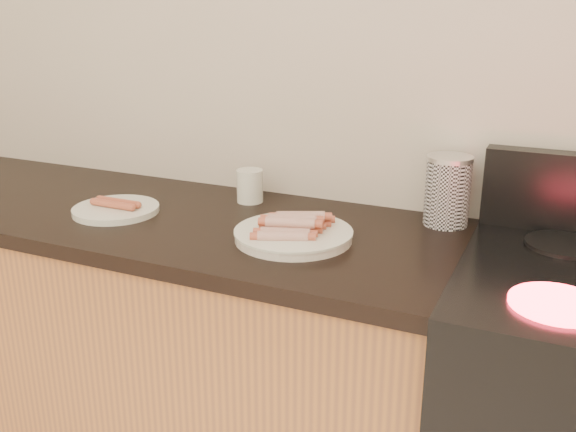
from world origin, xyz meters
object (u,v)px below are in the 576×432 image
at_px(canister, 448,191).
at_px(mug, 250,186).
at_px(main_plate, 293,236).
at_px(side_plate, 116,210).

relative_size(canister, mug, 1.93).
bearing_deg(mug, main_plate, -44.00).
distance_m(main_plate, side_plate, 0.54).
bearing_deg(main_plate, side_plate, -179.02).
distance_m(side_plate, canister, 0.90).
height_order(main_plate, mug, mug).
relative_size(main_plate, side_plate, 1.22).
bearing_deg(side_plate, mug, 39.95).
bearing_deg(main_plate, canister, 40.52).
bearing_deg(canister, side_plate, -161.82).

